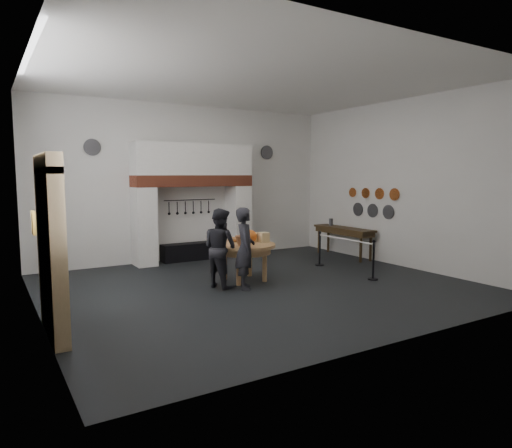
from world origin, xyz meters
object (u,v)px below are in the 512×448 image
work_table (244,245)px  barrier_post_near (373,261)px  side_table (344,228)px  iron_range (193,251)px  barrier_post_far (320,249)px  visitor_far (220,248)px  visitor_near (245,248)px

work_table → barrier_post_near: size_ratio=1.62×
side_table → iron_range: bearing=155.0°
barrier_post_near → barrier_post_far: (0.00, 2.00, 0.00)m
barrier_post_near → side_table: bearing=61.2°
barrier_post_near → barrier_post_far: 2.00m
iron_range → visitor_far: 3.49m
iron_range → barrier_post_far: 3.70m
barrier_post_far → iron_range: bearing=135.4°
iron_range → barrier_post_far: bearing=-44.6°
side_table → visitor_far: bearing=-163.7°
work_table → barrier_post_near: 3.09m
iron_range → barrier_post_far: size_ratio=2.11×
visitor_far → visitor_near: bearing=-150.9°
visitor_far → side_table: visitor_far is taller
iron_range → work_table: 3.13m
work_table → barrier_post_far: size_ratio=1.62×
visitor_far → side_table: size_ratio=0.80×
barrier_post_near → barrier_post_far: bearing=90.0°
side_table → barrier_post_near: same height
work_table → iron_range: bearing=89.5°
iron_range → visitor_near: bearing=-95.9°
work_table → barrier_post_far: (2.66, 0.48, -0.39)m
iron_range → visitor_far: bearing=-103.3°
visitor_near → visitor_far: bearing=70.2°
barrier_post_near → iron_range: bearing=119.8°
visitor_near → iron_range: bearing=19.3°
visitor_near → visitor_far: 0.57m
visitor_near → barrier_post_near: 3.17m
barrier_post_near → visitor_near: bearing=164.2°
iron_range → side_table: bearing=-25.0°
iron_range → visitor_far: (-0.79, -3.34, 0.63)m
visitor_near → visitor_far: size_ratio=1.02×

